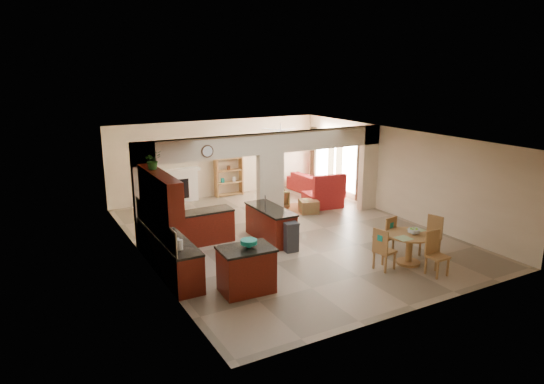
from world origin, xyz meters
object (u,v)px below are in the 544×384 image
kitchen_island (246,270)px  armchair (275,199)px  dining_table (409,244)px  sofa (315,184)px

kitchen_island → armchair: (3.57, 5.09, -0.16)m
kitchen_island → dining_table: size_ratio=1.05×
kitchen_island → dining_table: bearing=-5.1°
sofa → armchair: (-2.31, -1.06, -0.03)m
sofa → armchair: size_ratio=3.39×
kitchen_island → sofa: size_ratio=0.48×
dining_table → armchair: bearing=95.4°
dining_table → armchair: size_ratio=1.53×
kitchen_island → dining_table: (4.10, -0.56, 0.01)m
kitchen_island → armchair: bearing=57.6°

